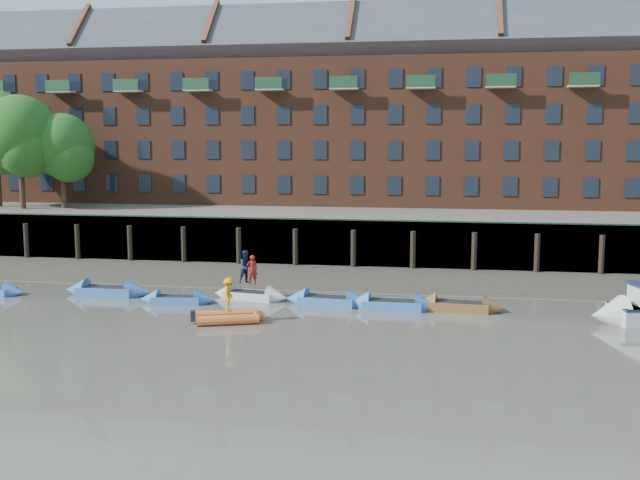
% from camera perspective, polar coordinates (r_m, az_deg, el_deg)
% --- Properties ---
extents(ground, '(220.00, 220.00, 0.00)m').
position_cam_1_polar(ground, '(30.26, -6.45, -8.97)').
color(ground, '#615C53').
rests_on(ground, ground).
extents(foreshore, '(110.00, 8.00, 0.50)m').
position_cam_1_polar(foreshore, '(47.35, -0.42, -2.85)').
color(foreshore, '#3D382F').
rests_on(foreshore, ground).
extents(mud_band, '(110.00, 1.60, 0.10)m').
position_cam_1_polar(mud_band, '(44.07, -1.19, -3.64)').
color(mud_band, '#4C4336').
rests_on(mud_band, ground).
extents(river_wall, '(110.00, 1.23, 3.30)m').
position_cam_1_polar(river_wall, '(51.36, 0.43, -0.22)').
color(river_wall, '#2D2A26').
rests_on(river_wall, ground).
extents(bank_terrace, '(110.00, 28.00, 3.20)m').
position_cam_1_polar(bank_terrace, '(64.74, 2.36, 1.42)').
color(bank_terrace, '#5E594D').
rests_on(bank_terrace, ground).
extents(apartment_terrace, '(80.60, 15.56, 20.98)m').
position_cam_1_polar(apartment_terrace, '(65.48, 2.53, 11.32)').
color(apartment_terrace, brown).
rests_on(apartment_terrace, bank_terrace).
extents(tree_cluster, '(11.76, 7.74, 9.40)m').
position_cam_1_polar(tree_cluster, '(64.69, -22.01, 7.44)').
color(tree_cluster, '#3A281C').
rests_on(tree_cluster, bank_terrace).
extents(rowboat_1, '(4.93, 1.49, 1.43)m').
position_cam_1_polar(rowboat_1, '(43.47, -15.91, -3.76)').
color(rowboat_1, '#3D73C1').
rests_on(rowboat_1, ground).
extents(rowboat_2, '(4.12, 1.56, 1.17)m').
position_cam_1_polar(rowboat_2, '(40.53, -10.84, -4.48)').
color(rowboat_2, '#3D73C1').
rests_on(rowboat_2, ground).
extents(rowboat_3, '(4.45, 1.94, 1.25)m').
position_cam_1_polar(rowboat_3, '(40.98, -5.34, -4.22)').
color(rowboat_3, silver).
rests_on(rowboat_3, ground).
extents(rowboat_4, '(4.73, 1.87, 1.34)m').
position_cam_1_polar(rowboat_4, '(39.40, 0.59, -4.65)').
color(rowboat_4, '#3D73C1').
rests_on(rowboat_4, ground).
extents(rowboat_5, '(4.71, 1.44, 1.36)m').
position_cam_1_polar(rowboat_5, '(38.64, 5.53, -4.92)').
color(rowboat_5, '#3D73C1').
rests_on(rowboat_5, ground).
extents(rowboat_6, '(4.75, 1.76, 1.35)m').
position_cam_1_polar(rowboat_6, '(38.79, 10.54, -4.97)').
color(rowboat_6, brown).
rests_on(rowboat_6, ground).
extents(rib_tender, '(3.27, 2.40, 0.55)m').
position_cam_1_polar(rib_tender, '(36.04, -6.86, -5.86)').
color(rib_tender, orange).
rests_on(rib_tender, ground).
extents(person_rower_a, '(0.69, 0.59, 1.60)m').
position_cam_1_polar(person_rower_a, '(40.76, -5.19, -2.25)').
color(person_rower_a, maroon).
rests_on(person_rower_a, rowboat_3).
extents(person_rower_b, '(1.12, 1.11, 1.82)m').
position_cam_1_polar(person_rower_b, '(41.00, -5.63, -2.04)').
color(person_rower_b, '#19233F').
rests_on(person_rower_b, rowboat_3).
extents(person_rib_crew, '(0.75, 1.14, 1.65)m').
position_cam_1_polar(person_rib_crew, '(35.78, -6.93, -4.16)').
color(person_rib_crew, orange).
rests_on(person_rib_crew, rib_tender).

